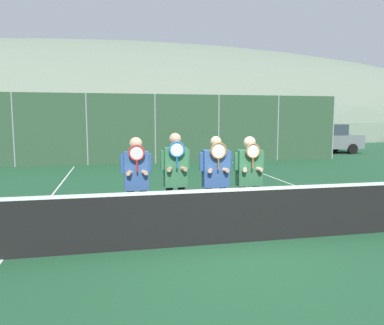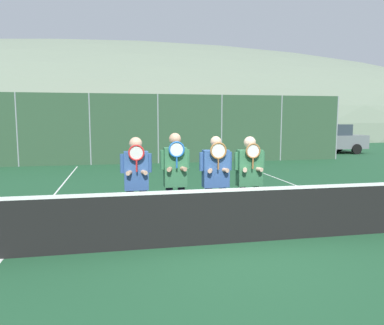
% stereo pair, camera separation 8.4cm
% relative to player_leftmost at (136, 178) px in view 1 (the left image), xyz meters
% --- Properties ---
extents(ground_plane, '(120.00, 120.00, 0.00)m').
position_rel_player_leftmost_xyz_m(ground_plane, '(1.56, -0.67, -1.06)').
color(ground_plane, '#1E4C2D').
extents(hill_distant, '(129.97, 72.21, 25.27)m').
position_rel_player_leftmost_xyz_m(hill_distant, '(1.56, 56.07, -1.06)').
color(hill_distant, slate).
rests_on(hill_distant, ground_plane).
extents(clubhouse_building, '(15.35, 5.50, 3.32)m').
position_rel_player_leftmost_xyz_m(clubhouse_building, '(1.95, 20.13, 0.62)').
color(clubhouse_building, '#9EA3A8').
rests_on(clubhouse_building, ground_plane).
extents(fence_back, '(18.43, 0.06, 3.21)m').
position_rel_player_leftmost_xyz_m(fence_back, '(1.56, 10.83, 0.55)').
color(fence_back, gray).
rests_on(fence_back, ground_plane).
extents(tennis_net, '(9.74, 0.09, 1.05)m').
position_rel_player_leftmost_xyz_m(tennis_net, '(1.56, -0.67, -0.57)').
color(tennis_net, gray).
rests_on(tennis_net, ground_plane).
extents(court_line_left_sideline, '(0.05, 16.00, 0.01)m').
position_rel_player_leftmost_xyz_m(court_line_left_sideline, '(-2.06, 2.33, -1.05)').
color(court_line_left_sideline, white).
rests_on(court_line_left_sideline, ground_plane).
extents(court_line_right_sideline, '(0.05, 16.00, 0.01)m').
position_rel_player_leftmost_xyz_m(court_line_right_sideline, '(5.18, 2.33, -1.05)').
color(court_line_right_sideline, white).
rests_on(court_line_right_sideline, ground_plane).
extents(player_leftmost, '(0.55, 0.34, 1.78)m').
position_rel_player_leftmost_xyz_m(player_leftmost, '(0.00, 0.00, 0.00)').
color(player_leftmost, '#56565B').
rests_on(player_leftmost, ground_plane).
extents(player_center_left, '(0.54, 0.34, 1.85)m').
position_rel_player_leftmost_xyz_m(player_center_left, '(0.69, 0.01, 0.03)').
color(player_center_left, '#232838').
rests_on(player_center_left, ground_plane).
extents(player_center_right, '(0.61, 0.34, 1.79)m').
position_rel_player_leftmost_xyz_m(player_center_right, '(1.43, -0.03, -0.00)').
color(player_center_right, black).
rests_on(player_center_right, ground_plane).
extents(player_rightmost, '(0.60, 0.34, 1.77)m').
position_rel_player_leftmost_xyz_m(player_rightmost, '(2.09, 0.01, 0.00)').
color(player_rightmost, '#56565B').
rests_on(player_rightmost, ground_plane).
extents(car_far_left, '(4.26, 2.00, 1.89)m').
position_rel_player_leftmost_xyz_m(car_far_left, '(-3.21, 13.99, -0.11)').
color(car_far_left, navy).
rests_on(car_far_left, ground_plane).
extents(car_left_of_center, '(4.26, 1.95, 1.77)m').
position_rel_player_leftmost_xyz_m(car_left_of_center, '(1.72, 14.08, -0.15)').
color(car_left_of_center, maroon).
rests_on(car_left_of_center, ground_plane).
extents(car_center, '(4.28, 2.05, 1.65)m').
position_rel_player_leftmost_xyz_m(car_center, '(6.67, 14.32, -0.20)').
color(car_center, slate).
rests_on(car_center, ground_plane).
extents(car_right_of_center, '(4.78, 1.98, 1.74)m').
position_rel_player_leftmost_xyz_m(car_right_of_center, '(11.87, 13.86, -0.17)').
color(car_right_of_center, slate).
rests_on(car_right_of_center, ground_plane).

